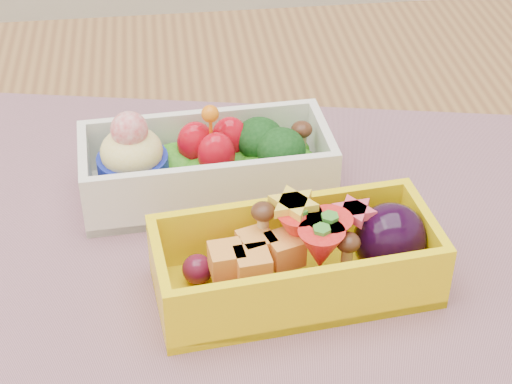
{
  "coord_description": "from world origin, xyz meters",
  "views": [
    {
      "loc": [
        -0.04,
        -0.47,
        1.14
      ],
      "look_at": [
        0.02,
        0.01,
        0.79
      ],
      "focal_mm": 59.47,
      "sensor_mm": 36.0,
      "label": 1
    }
  ],
  "objects": [
    {
      "name": "table",
      "position": [
        0.0,
        0.0,
        0.65
      ],
      "size": [
        1.2,
        0.8,
        0.75
      ],
      "color": "brown",
      "rests_on": "ground"
    },
    {
      "name": "placemat",
      "position": [
        0.02,
        0.0,
        0.75
      ],
      "size": [
        0.56,
        0.48,
        0.0
      ],
      "primitive_type": "cube",
      "rotation": [
        0.0,
        0.0,
        -0.21
      ],
      "color": "gray",
      "rests_on": "table"
    },
    {
      "name": "bento_yellow",
      "position": [
        0.05,
        -0.05,
        0.78
      ],
      "size": [
        0.19,
        0.1,
        0.06
      ],
      "rotation": [
        0.0,
        0.0,
        0.11
      ],
      "color": "yellow",
      "rests_on": "placemat"
    },
    {
      "name": "bento_white",
      "position": [
        -0.01,
        0.06,
        0.78
      ],
      "size": [
        0.19,
        0.09,
        0.08
      ],
      "rotation": [
        0.0,
        0.0,
        0.06
      ],
      "color": "white",
      "rests_on": "placemat"
    }
  ]
}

